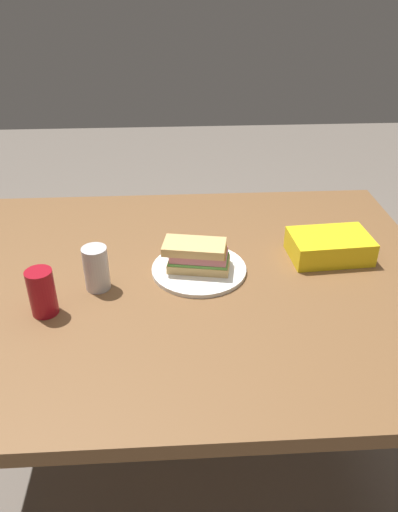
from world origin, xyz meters
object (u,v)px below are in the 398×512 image
dining_table (179,302)px  soda_can_silver (96,268)px  soda_can_red (42,292)px  chip_bag (329,246)px  paper_plate (199,269)px  sandwich (198,255)px

dining_table → soda_can_silver: bearing=10.4°
dining_table → soda_can_red: 0.39m
dining_table → chip_bag: chip_bag is taller
dining_table → paper_plate: paper_plate is taller
sandwich → soda_can_red: soda_can_red is taller
paper_plate → sandwich: sandwich is taller
sandwich → dining_table: bearing=23.3°
dining_table → paper_plate: bearing=-157.2°
sandwich → soda_can_silver: 0.28m
dining_table → soda_can_silver: 0.27m
chip_bag → soda_can_silver: soda_can_silver is taller
dining_table → sandwich: sandwich is taller
soda_can_red → soda_can_silver: size_ratio=1.00×
dining_table → soda_can_red: size_ratio=12.04×
dining_table → sandwich: (-0.05, -0.02, 0.14)m
soda_can_red → soda_can_silver: 0.16m
sandwich → chip_bag: 0.40m
paper_plate → soda_can_red: size_ratio=2.19×
dining_table → paper_plate: size_ratio=5.50×
chip_bag → dining_table: bearing=6.3°
sandwich → soda_can_silver: bearing=13.1°
paper_plate → chip_bag: size_ratio=1.16×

